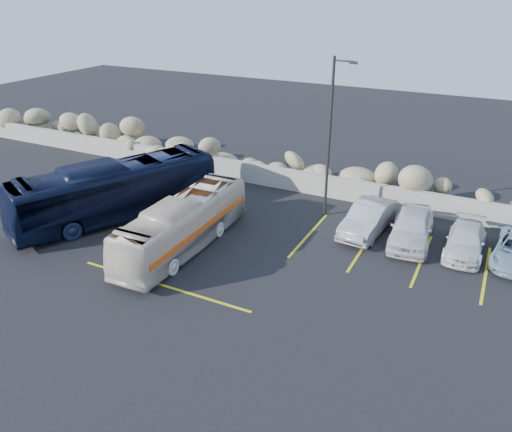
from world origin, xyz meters
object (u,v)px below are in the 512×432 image
at_px(tour_coach, 116,190).
at_px(car_c, 465,241).
at_px(vintage_bus, 183,224).
at_px(car_b, 368,218).
at_px(lamppost, 331,135).
at_px(car_a, 412,227).

relative_size(tour_coach, car_c, 2.69).
height_order(vintage_bus, car_b, vintage_bus).
height_order(vintage_bus, car_c, vintage_bus).
height_order(lamppost, car_c, lamppost).
xyz_separation_m(tour_coach, car_a, (14.03, 3.94, -0.71)).
relative_size(tour_coach, car_a, 2.36).
bearing_deg(tour_coach, vintage_bus, 11.35).
bearing_deg(vintage_bus, car_c, 23.84).
bearing_deg(lamppost, vintage_bus, -126.39).
height_order(vintage_bus, tour_coach, tour_coach).
bearing_deg(car_b, lamppost, 165.21).
distance_m(tour_coach, car_c, 16.90).
distance_m(vintage_bus, car_b, 8.83).
height_order(tour_coach, car_b, tour_coach).
distance_m(tour_coach, car_a, 14.59).
height_order(lamppost, vintage_bus, lamppost).
xyz_separation_m(vintage_bus, car_c, (11.47, 5.25, -0.60)).
xyz_separation_m(lamppost, car_a, (4.53, -1.06, -3.53)).
xyz_separation_m(lamppost, vintage_bus, (-4.58, -6.22, -3.12)).
distance_m(lamppost, tour_coach, 11.10).
bearing_deg(vintage_bus, lamppost, 52.86).
bearing_deg(car_b, vintage_bus, -137.41).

